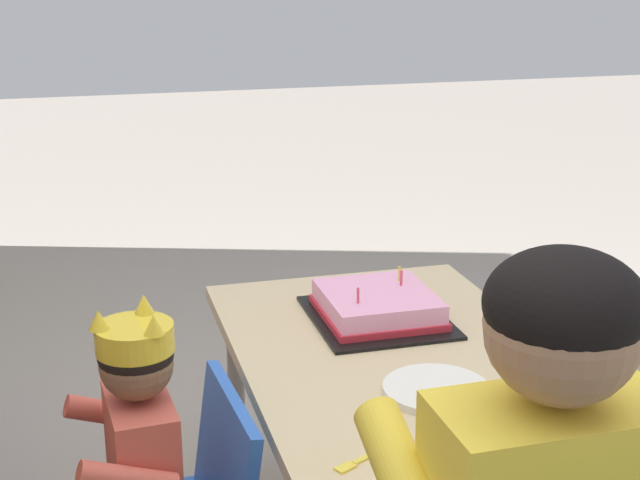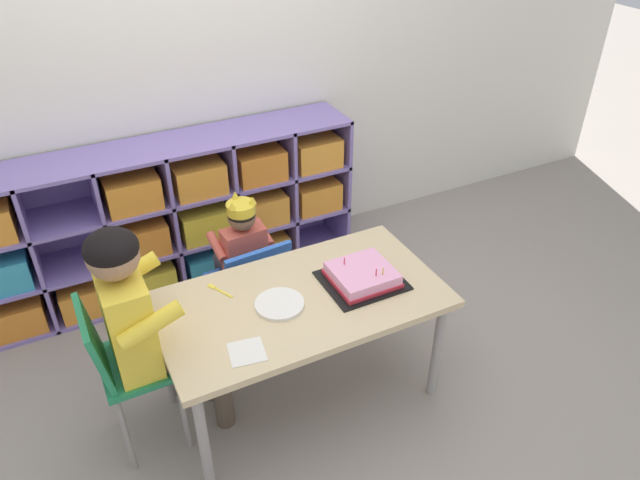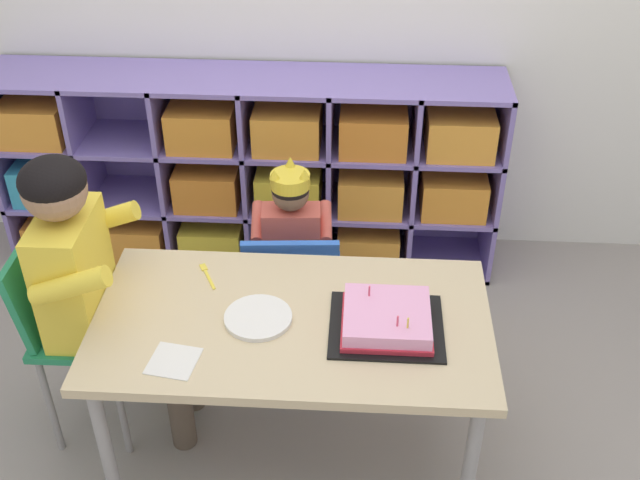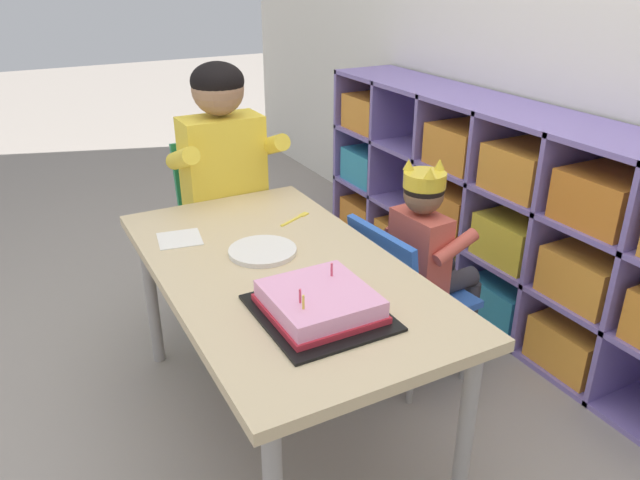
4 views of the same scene
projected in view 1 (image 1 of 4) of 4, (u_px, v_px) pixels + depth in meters
The scene contains 6 objects.
activity_table at pixel (412, 397), 1.87m from camera, with size 1.20×0.66×0.58m.
child_with_crown at pixel (120, 466), 1.68m from camera, with size 0.31×0.31×0.80m.
birthday_cake_on_tray at pixel (378, 308), 2.11m from camera, with size 0.34×0.30×0.10m.
paper_plate_stack at pixel (436, 390), 1.76m from camera, with size 0.21×0.21×0.01m, color white.
paper_napkin_square at pixel (586, 434), 1.61m from camera, with size 0.13×0.13×0.00m, color white.
fork_scattered_mid_table at pixel (364, 458), 1.53m from camera, with size 0.08×0.13×0.00m.
Camera 1 is at (-1.58, 0.63, 1.39)m, focal length 51.80 mm.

